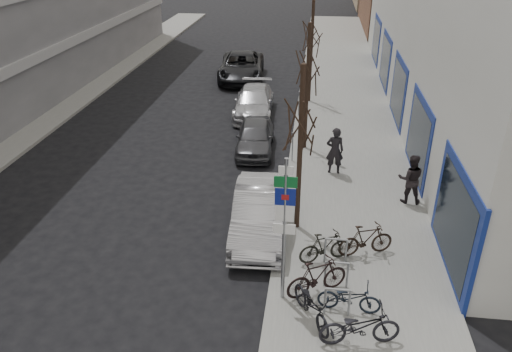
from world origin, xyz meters
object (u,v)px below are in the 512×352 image
(tree_far, at_px, (312,28))
(parked_car_back, at_px, (254,102))
(highway_sign_pole, at_px, (284,223))
(tree_near, at_px, (302,111))
(bike_mid_curb, at_px, (349,295))
(bike_rack, at_px, (336,271))
(pedestrian_far, at_px, (411,179))
(bike_far_curb, at_px, (360,324))
(lane_car, at_px, (242,67))
(bike_near_left, at_px, (312,302))
(bike_near_right, at_px, (317,277))
(parked_car_mid, at_px, (255,137))
(meter_back, at_px, (299,101))
(pedestrian_near, at_px, (335,151))
(bike_far_inner, at_px, (366,239))
(tree_mid, at_px, (309,58))
(bike_mid_inner, at_px, (325,247))
(meter_front, at_px, (282,213))
(parked_car_front, at_px, (259,213))
(meter_mid, at_px, (293,144))

(tree_far, distance_m, parked_car_back, 4.93)
(highway_sign_pole, bearing_deg, tree_near, 86.74)
(bike_mid_curb, bearing_deg, bike_rack, 22.93)
(tree_near, xyz_separation_m, pedestrian_far, (3.82, 2.11, -3.04))
(bike_far_curb, bearing_deg, parked_car_back, 4.79)
(bike_far_curb, height_order, parked_car_back, parked_car_back)
(tree_near, height_order, lane_car, tree_near)
(bike_near_left, xyz_separation_m, pedestrian_far, (3.24, 6.37, 0.37))
(bike_near_right, bearing_deg, parked_car_back, -15.95)
(bike_far_curb, xyz_separation_m, parked_car_mid, (-3.85, 11.07, -0.07))
(parked_car_back, bearing_deg, meter_back, -9.92)
(parked_car_mid, bearing_deg, parked_car_back, 94.41)
(bike_near_left, relative_size, bike_far_curb, 0.93)
(parked_car_back, bearing_deg, bike_near_left, -80.15)
(bike_rack, relative_size, tree_near, 0.41)
(pedestrian_near, bearing_deg, lane_car, -70.91)
(tree_near, xyz_separation_m, bike_near_left, (0.58, -4.26, -3.41))
(highway_sign_pole, bearing_deg, meter_back, 91.02)
(meter_back, distance_m, bike_far_inner, 12.06)
(tree_mid, relative_size, bike_near_right, 3.07)
(meter_back, bearing_deg, bike_mid_inner, -83.75)
(bike_far_curb, relative_size, pedestrian_near, 1.02)
(bike_near_left, bearing_deg, tree_mid, 63.96)
(bike_far_curb, bearing_deg, highway_sign_pole, 42.76)
(meter_front, height_order, bike_near_left, meter_front)
(bike_near_left, distance_m, parked_car_mid, 10.79)
(bike_near_right, bearing_deg, parked_car_front, 2.77)
(meter_back, bearing_deg, meter_mid, -90.00)
(highway_sign_pole, xyz_separation_m, meter_back, (-0.25, 14.01, -1.54))
(meter_front, relative_size, bike_mid_inner, 0.78)
(parked_car_front, bearing_deg, parked_car_mid, 95.37)
(meter_back, height_order, parked_car_mid, meter_back)
(tree_mid, bearing_deg, bike_mid_inner, -83.83)
(meter_mid, relative_size, bike_near_right, 0.71)
(parked_car_front, distance_m, lane_car, 17.89)
(tree_near, relative_size, bike_far_inner, 3.20)
(bike_mid_inner, xyz_separation_m, pedestrian_near, (0.34, 5.89, 0.45))
(meter_front, height_order, parked_car_back, meter_front)
(tree_near, xyz_separation_m, lane_car, (-4.43, 17.30, -3.28))
(meter_front, xyz_separation_m, bike_far_curb, (2.15, -4.39, -0.18))
(parked_car_front, bearing_deg, highway_sign_pole, -75.74)
(bike_near_right, xyz_separation_m, parked_car_front, (-1.89, 2.94, 0.06))
(tree_far, height_order, meter_front, tree_far)
(parked_car_front, bearing_deg, bike_rack, -50.34)
(highway_sign_pole, bearing_deg, tree_mid, 88.86)
(bike_mid_curb, bearing_deg, tree_near, 25.79)
(meter_back, bearing_deg, pedestrian_far, -63.03)
(tree_near, bearing_deg, parked_car_front, -166.05)
(pedestrian_far, bearing_deg, tree_mid, -46.47)
(bike_near_right, height_order, parked_car_back, parked_car_back)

